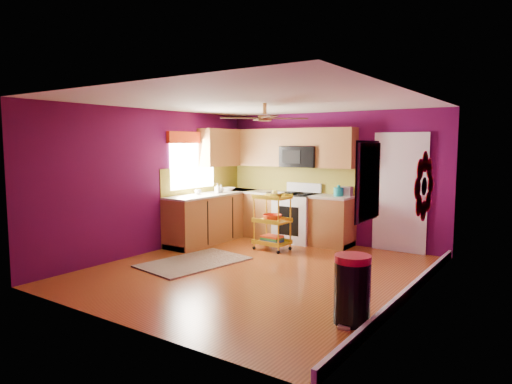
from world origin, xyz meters
The scene contains 18 objects.
ground centered at (0.00, 0.00, 0.00)m, with size 5.00×5.00×0.00m, color brown.
room_envelope centered at (0.03, 0.00, 1.63)m, with size 4.54×5.04×2.52m.
lower_cabinets centered at (-1.35, 1.82, 0.43)m, with size 2.81×2.31×0.94m.
electric_range centered at (-0.55, 2.17, 0.48)m, with size 0.76×0.66×1.13m.
upper_cabinetry centered at (-1.24, 2.17, 1.80)m, with size 2.80×2.30×1.26m.
left_window centered at (-2.22, 1.05, 1.74)m, with size 0.08×1.35×1.08m.
panel_door centered at (1.35, 2.47, 1.02)m, with size 0.95×0.11×2.15m.
right_wall_art centered at (2.23, -0.34, 1.44)m, with size 0.04×2.74×1.04m.
ceiling_fan centered at (0.00, 0.20, 2.29)m, with size 1.01×1.01×0.26m.
shag_rug centered at (-1.10, -0.18, 0.01)m, with size 1.03×1.67×0.02m, color black.
rolling_cart centered at (-0.55, 1.29, 0.56)m, with size 0.62×0.47×1.08m.
trash_can centered at (1.96, -1.07, 0.37)m, with size 0.45×0.46×0.74m.
teal_kettle centered at (0.29, 2.24, 1.02)m, with size 0.18×0.18×0.21m.
toaster centered at (0.40, 2.33, 1.03)m, with size 0.22×0.15×0.18m, color beige.
soap_bottle_a centered at (-1.88, 1.37, 1.04)m, with size 0.09×0.09×0.19m, color #EA3F72.
soap_bottle_b centered at (-1.90, 1.50, 1.02)m, with size 0.12×0.12×0.16m, color white.
counter_dish centered at (-1.99, 1.85, 0.97)m, with size 0.27×0.27×0.07m, color white.
counter_cup centered at (-2.02, 0.96, 0.99)m, with size 0.12×0.12×0.10m, color white.
Camera 1 is at (3.78, -5.50, 1.90)m, focal length 32.00 mm.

